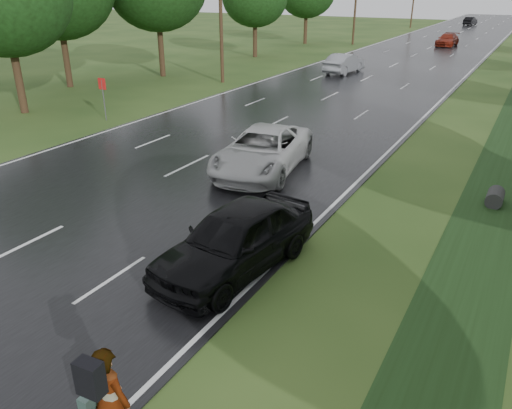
{
  "coord_description": "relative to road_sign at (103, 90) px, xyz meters",
  "views": [
    {
      "loc": [
        12.01,
        -7.66,
        6.92
      ],
      "look_at": [
        5.82,
        3.41,
        1.3
      ],
      "focal_mm": 35.0,
      "sensor_mm": 36.0,
      "label": 1
    }
  ],
  "objects": [
    {
      "name": "road_sign",
      "position": [
        0.0,
        0.0,
        0.0
      ],
      "size": [
        0.5,
        0.06,
        2.3
      ],
      "color": "slate",
      "rests_on": "ground"
    },
    {
      "name": "far_car_dark",
      "position": [
        7.5,
        83.61,
        -0.89
      ],
      "size": [
        2.01,
        4.45,
        1.42
      ],
      "primitive_type": "imported",
      "rotation": [
        0.0,
        0.0,
        3.02
      ],
      "color": "black",
      "rests_on": "road"
    },
    {
      "name": "utility_pole_mid",
      "position": [
        -0.7,
        13.0,
        3.55
      ],
      "size": [
        1.6,
        0.26,
        10.0
      ],
      "color": "#3D2C19",
      "rests_on": "ground"
    },
    {
      "name": "edge_stripe_east",
      "position": [
        15.25,
        33.0,
        -1.6
      ],
      "size": [
        0.12,
        180.0,
        0.01
      ],
      "primitive_type": "cube",
      "color": "silver",
      "rests_on": "road"
    },
    {
      "name": "far_car_red",
      "position": [
        9.94,
        46.6,
        -0.89
      ],
      "size": [
        2.24,
        5.02,
        1.43
      ],
      "primitive_type": "imported",
      "rotation": [
        0.0,
        0.0,
        -0.05
      ],
      "color": "maroon",
      "rests_on": "road"
    },
    {
      "name": "center_line",
      "position": [
        8.5,
        33.0,
        -1.6
      ],
      "size": [
        0.12,
        180.0,
        0.01
      ],
      "primitive_type": "cube",
      "color": "silver",
      "rests_on": "road"
    },
    {
      "name": "pedestrian",
      "position": [
        15.68,
        -15.71,
        -0.6
      ],
      "size": [
        0.93,
        0.8,
        2.03
      ],
      "rotation": [
        0.0,
        0.0,
        3.2
      ],
      "color": "#A5998C",
      "rests_on": "ground"
    },
    {
      "name": "dark_sedan",
      "position": [
        14.5,
        -10.0,
        -0.73
      ],
      "size": [
        2.73,
        5.35,
        1.74
      ],
      "primitive_type": "imported",
      "rotation": [
        0.0,
        0.0,
        -0.13
      ],
      "color": "black",
      "rests_on": "road"
    },
    {
      "name": "road",
      "position": [
        8.5,
        33.0,
        -1.62
      ],
      "size": [
        14.0,
        180.0,
        0.04
      ],
      "primitive_type": "cube",
      "color": "black",
      "rests_on": "ground"
    },
    {
      "name": "edge_stripe_west",
      "position": [
        1.75,
        33.0,
        -1.6
      ],
      "size": [
        0.12,
        180.0,
        0.01
      ],
      "primitive_type": "cube",
      "color": "silver",
      "rests_on": "road"
    },
    {
      "name": "ground",
      "position": [
        8.5,
        -12.0,
        -1.64
      ],
      "size": [
        220.0,
        220.0,
        0.0
      ],
      "primitive_type": "plane",
      "color": "#254017",
      "rests_on": "ground"
    },
    {
      "name": "utility_pole_far",
      "position": [
        -0.7,
        43.0,
        3.55
      ],
      "size": [
        1.6,
        0.26,
        10.0
      ],
      "color": "#3D2C19",
      "rests_on": "ground"
    },
    {
      "name": "silver_sedan",
      "position": [
        6.0,
        21.47,
        -0.81
      ],
      "size": [
        2.12,
        4.96,
        1.59
      ],
      "primitive_type": "imported",
      "rotation": [
        0.0,
        0.0,
        3.05
      ],
      "color": "gray",
      "rests_on": "road"
    },
    {
      "name": "white_pickup",
      "position": [
        11.5,
        -3.0,
        -0.76
      ],
      "size": [
        3.69,
        6.39,
        1.68
      ],
      "primitive_type": "imported",
      "rotation": [
        0.0,
        0.0,
        0.16
      ],
      "color": "#BBBBBB",
      "rests_on": "road"
    }
  ]
}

